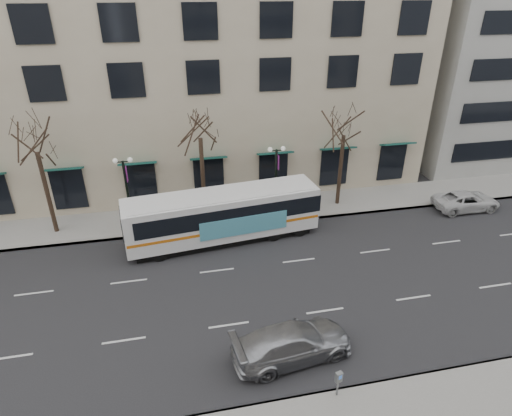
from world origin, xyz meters
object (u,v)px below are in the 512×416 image
object	(u,v)px
tree_far_mid	(199,124)
pay_station	(339,379)
lamp_post_left	(127,190)
lamp_post_right	(276,178)
city_bus	(224,214)
tree_far_left	(33,137)
silver_car	(293,343)
white_pickup	(466,201)
tree_far_right	(345,122)

from	to	relation	value
tree_far_mid	pay_station	bearing A→B (deg)	-77.20
lamp_post_left	lamp_post_right	distance (m)	10.00
city_bus	pay_station	distance (m)	13.30
tree_far_left	pay_station	distance (m)	21.86
lamp_post_right	city_bus	bearing A→B (deg)	-148.25
city_bus	silver_car	bearing A→B (deg)	-88.17
silver_car	lamp_post_right	bearing A→B (deg)	-18.67
tree_far_mid	city_bus	size ratio (longest dim) A/B	0.68
city_bus	white_pickup	world-z (taller)	city_bus
lamp_post_left	white_pickup	world-z (taller)	lamp_post_left
tree_far_right	lamp_post_right	bearing A→B (deg)	-173.15
white_pickup	silver_car	bearing A→B (deg)	124.70
tree_far_right	pay_station	world-z (taller)	tree_far_right
lamp_post_right	white_pickup	world-z (taller)	lamp_post_right
city_bus	tree_far_right	bearing A→B (deg)	12.48
tree_far_right	pay_station	distance (m)	18.12
tree_far_mid	tree_far_right	bearing A→B (deg)	-0.00
pay_station	white_pickup	bearing A→B (deg)	26.17
tree_far_left	pay_station	bearing A→B (deg)	-49.69
lamp_post_right	pay_station	distance (m)	15.67
city_bus	silver_car	size ratio (longest dim) A/B	2.29
lamp_post_right	silver_car	xyz separation A→B (m)	(-2.50, -13.02, -2.15)
tree_far_left	pay_station	xyz separation A→B (m)	(13.66, -16.10, -5.64)
tree_far_left	tree_far_mid	bearing A→B (deg)	0.00
tree_far_mid	lamp_post_right	distance (m)	6.41
tree_far_right	silver_car	size ratio (longest dim) A/B	1.47
tree_far_mid	silver_car	xyz separation A→B (m)	(2.51, -13.62, -6.11)
tree_far_mid	white_pickup	world-z (taller)	tree_far_mid
tree_far_left	tree_far_mid	world-z (taller)	tree_far_mid
silver_car	white_pickup	xyz separation A→B (m)	(16.56, 11.02, -0.12)
tree_far_right	white_pickup	world-z (taller)	tree_far_right
lamp_post_right	pay_station	xyz separation A→B (m)	(-1.35, -15.50, -1.89)
tree_far_mid	silver_car	bearing A→B (deg)	-79.58
lamp_post_left	lamp_post_right	size ratio (longest dim) A/B	1.00
lamp_post_right	pay_station	bearing A→B (deg)	-94.98
silver_car	pay_station	world-z (taller)	silver_car
tree_far_left	tree_far_mid	distance (m)	10.00
tree_far_left	tree_far_right	distance (m)	20.00
tree_far_left	pay_station	size ratio (longest dim) A/B	6.66
tree_far_left	lamp_post_right	xyz separation A→B (m)	(15.01, -0.60, -3.75)
white_pickup	city_bus	bearing A→B (deg)	92.62
tree_far_mid	tree_far_right	size ratio (longest dim) A/B	1.06
tree_far_right	lamp_post_left	size ratio (longest dim) A/B	1.55
tree_far_left	white_pickup	size ratio (longest dim) A/B	1.72
lamp_post_left	silver_car	distance (m)	15.18
white_pickup	tree_far_left	bearing A→B (deg)	85.93
lamp_post_left	white_pickup	size ratio (longest dim) A/B	1.07
tree_far_right	lamp_post_right	distance (m)	6.11
tree_far_right	pay_station	size ratio (longest dim) A/B	6.44
tree_far_mid	lamp_post_left	world-z (taller)	tree_far_mid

